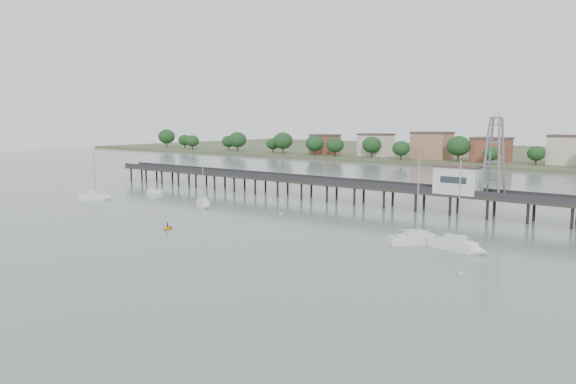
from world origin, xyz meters
name	(u,v)px	position (x,y,z in m)	size (l,w,h in m)	color
ground_plane	(102,255)	(0.00, 0.00, 0.00)	(500.00, 500.00, 0.00)	slate
pier	(345,185)	(0.00, 60.00, 3.79)	(150.00, 5.00, 5.50)	#2D2823
pier_building	(458,180)	(25.00, 60.00, 6.67)	(8.40, 5.40, 5.30)	silver
lattice_tower	(494,157)	(31.50, 60.00, 11.10)	(3.20, 3.20, 15.50)	slate
sailboat_c	(422,239)	(30.57, 32.68, 0.64)	(6.82, 7.64, 13.18)	silver
sailboat_b	(204,204)	(-19.17, 36.49, 0.66)	(6.07, 4.43, 10.10)	silver
sailboat_a	(98,197)	(-45.41, 29.02, 0.65)	(6.11, 6.02, 11.13)	silver
sailboat_d	(463,247)	(37.07, 31.59, 0.64)	(8.21, 3.77, 13.11)	silver
white_tender	(155,191)	(-44.46, 44.09, 0.48)	(4.30, 2.95, 1.54)	silver
yellow_dinghy	(167,229)	(-6.94, 16.79, 0.00)	(1.79, 0.52, 2.51)	yellow
dinghy_occupant	(167,229)	(-6.94, 16.79, 0.00)	(0.37, 1.00, 0.24)	black
mooring_buoys	(289,229)	(8.83, 29.14, 0.08)	(66.75, 22.32, 0.39)	beige
far_shore	(554,156)	(0.36, 239.58, 0.95)	(500.00, 170.00, 10.40)	#475133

